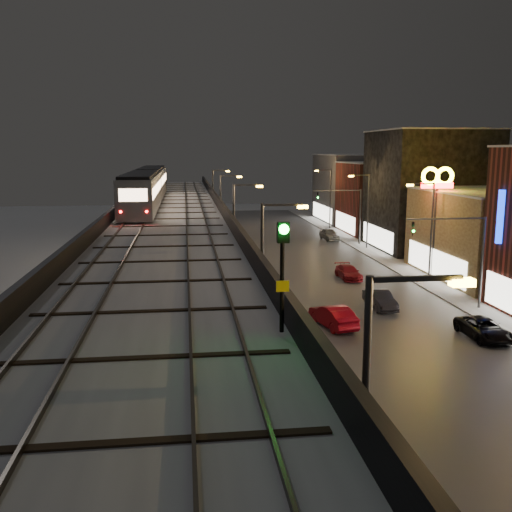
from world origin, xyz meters
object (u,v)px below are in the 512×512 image
subway_train (148,186)px  car_onc_silver (380,300)px  car_far_white (229,220)px  rail_signal (283,255)px  car_near_white (333,317)px  car_onc_red (329,235)px  car_onc_white (348,273)px  car_onc_dark (484,330)px

subway_train → car_onc_silver: size_ratio=8.02×
subway_train → car_far_white: size_ratio=7.42×
subway_train → rail_signal: (6.40, -43.04, 0.64)m
car_near_white → car_far_white: size_ratio=1.01×
car_near_white → car_onc_red: car_onc_red is taller
car_near_white → car_onc_white: bearing=-123.4°
car_near_white → car_onc_silver: (4.69, 4.02, -0.06)m
car_onc_dark → car_onc_red: (0.44, 40.87, 0.11)m
car_onc_silver → car_onc_red: bearing=80.9°
car_far_white → car_onc_dark: car_far_white is taller
car_far_white → car_onc_silver: size_ratio=1.08×
rail_signal → car_near_white: bearing=71.1°
car_onc_white → car_onc_red: (4.11, 23.24, 0.13)m
car_near_white → car_onc_dark: (8.83, -3.56, -0.11)m
car_far_white → car_onc_white: 41.16m
car_onc_silver → car_onc_white: (0.46, 10.05, -0.07)m
subway_train → car_onc_silver: 26.94m
car_onc_dark → rail_signal: bearing=-134.2°
rail_signal → car_far_white: (4.20, 75.03, -8.13)m
subway_train → car_near_white: bearing=-59.1°
car_onc_silver → car_far_white: bearing=97.2°
car_near_white → subway_train: bearing=-72.4°
subway_train → car_onc_white: size_ratio=7.88×
car_onc_white → car_near_white: bearing=-112.0°
car_onc_silver → car_onc_red: car_onc_red is taller
car_far_white → car_onc_dark: size_ratio=0.99×
rail_signal → car_onc_white: size_ratio=0.76×
car_onc_dark → car_onc_white: 18.01m
subway_train → car_onc_silver: (18.12, -18.45, -7.57)m
car_near_white → car_onc_silver: size_ratio=1.09×
rail_signal → car_onc_red: rail_signal is taller
car_near_white → car_onc_red: size_ratio=1.03×
car_onc_dark → car_onc_red: bearing=88.2°
subway_train → car_far_white: subway_train is taller
rail_signal → car_onc_dark: bearing=47.0°
car_onc_silver → car_onc_white: car_onc_silver is taller
car_far_white → car_onc_dark: (11.66, -58.01, -0.13)m
subway_train → car_onc_dark: size_ratio=7.32×
car_onc_red → car_onc_dark: bearing=-94.6°
car_onc_dark → car_onc_white: car_onc_dark is taller
car_far_white → rail_signal: bearing=83.4°
car_onc_white → rail_signal: bearing=-111.2°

